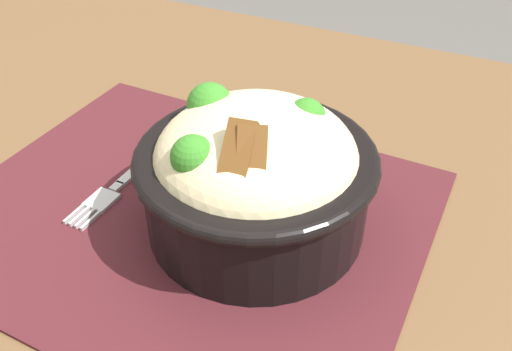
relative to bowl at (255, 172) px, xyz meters
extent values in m
cube|color=brown|center=(0.09, 0.01, -0.07)|extent=(1.19, 0.85, 0.03)
cylinder|color=brown|center=(0.62, -0.35, -0.45)|extent=(0.04, 0.04, 0.71)
cube|color=#47191E|center=(0.06, 0.01, -0.06)|extent=(0.40, 0.33, 0.00)
cylinder|color=black|center=(0.00, 0.00, -0.02)|extent=(0.18, 0.18, 0.07)
torus|color=black|center=(0.00, 0.00, 0.01)|extent=(0.19, 0.19, 0.01)
ellipsoid|color=beige|center=(0.00, 0.00, 0.01)|extent=(0.19, 0.19, 0.08)
sphere|color=#347E24|center=(0.02, 0.05, 0.04)|extent=(0.03, 0.03, 0.03)
sphere|color=#347E24|center=(-0.03, -0.03, 0.04)|extent=(0.03, 0.03, 0.03)
sphere|color=#347E24|center=(0.05, -0.02, 0.04)|extent=(0.04, 0.04, 0.04)
cylinder|color=orange|center=(0.01, -0.02, 0.03)|extent=(0.03, 0.03, 0.01)
cylinder|color=orange|center=(0.00, -0.02, 0.03)|extent=(0.02, 0.04, 0.01)
cube|color=brown|center=(-0.01, 0.05, 0.05)|extent=(0.03, 0.05, 0.04)
cube|color=brown|center=(-0.02, 0.04, 0.04)|extent=(0.03, 0.04, 0.04)
cube|color=#B4B4B4|center=(0.13, -0.03, -0.05)|extent=(0.01, 0.07, 0.00)
cube|color=#B4B4B4|center=(0.13, 0.01, -0.05)|extent=(0.01, 0.01, 0.00)
cube|color=#B4B4B4|center=(0.13, 0.03, -0.05)|extent=(0.02, 0.03, 0.00)
cube|color=#B4B4B4|center=(0.14, 0.06, -0.05)|extent=(0.00, 0.02, 0.00)
cube|color=#B4B4B4|center=(0.14, 0.06, -0.05)|extent=(0.00, 0.02, 0.00)
cube|color=#B4B4B4|center=(0.13, 0.06, -0.05)|extent=(0.00, 0.02, 0.00)
cube|color=#B4B4B4|center=(0.12, 0.06, -0.05)|extent=(0.00, 0.02, 0.00)
camera|label=1|loc=(-0.15, 0.30, 0.26)|focal=38.64mm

